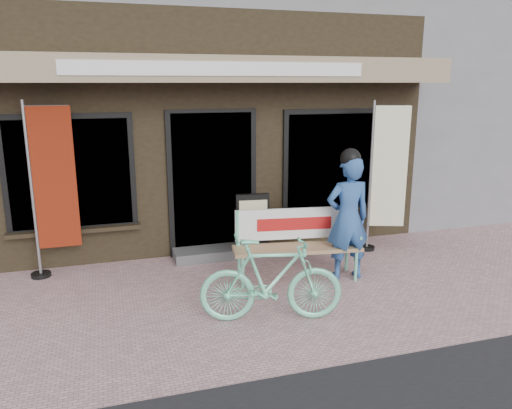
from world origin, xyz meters
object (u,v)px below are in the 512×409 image
object	(u,v)px
bench	(296,238)
nobori_cream	(386,175)
person	(348,216)
nobori_red	(51,188)
menu_stand	(253,226)
bicycle	(271,280)

from	to	relation	value
bench	nobori_cream	xyz separation A→B (m)	(1.71, 0.63, 0.65)
person	nobori_red	distance (m)	3.94
bench	nobori_cream	size ratio (longest dim) A/B	0.75
bench	menu_stand	distance (m)	0.94
person	menu_stand	size ratio (longest dim) A/B	1.79
menu_stand	nobori_red	bearing A→B (deg)	-176.04
menu_stand	bicycle	bearing A→B (deg)	-94.40
person	menu_stand	world-z (taller)	person
bench	person	distance (m)	0.75
nobori_cream	menu_stand	world-z (taller)	nobori_cream
person	bicycle	bearing A→B (deg)	-144.21
person	nobori_cream	world-z (taller)	nobori_cream
person	nobori_cream	distance (m)	1.42
person	bicycle	world-z (taller)	person
bench	bicycle	distance (m)	1.36
nobori_cream	nobori_red	bearing A→B (deg)	-164.90
menu_stand	bench	bearing A→B (deg)	-61.65
bench	bicycle	bearing A→B (deg)	-114.80
bench	nobori_cream	world-z (taller)	nobori_cream
bicycle	nobori_red	bearing A→B (deg)	61.18
person	nobori_red	bearing A→B (deg)	164.31
bench	nobori_cream	bearing A→B (deg)	28.32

